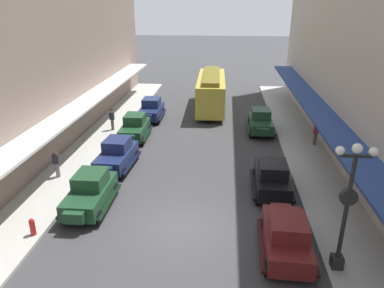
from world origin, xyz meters
TOP-DOWN VIEW (x-y plane):
  - ground_plane at (0.00, 0.00)m, footprint 200.00×200.00m
  - sidewalk_left at (-7.50, 0.00)m, footprint 3.00×60.00m
  - sidewalk_right at (7.50, 0.00)m, footprint 3.00×60.00m
  - parked_car_0 at (4.75, 13.63)m, footprint 2.15×4.26m
  - parked_car_1 at (-4.56, 16.18)m, footprint 2.16×4.27m
  - parked_car_2 at (4.55, -1.49)m, footprint 2.25×4.30m
  - parked_car_3 at (4.55, 3.80)m, footprint 2.19×4.28m
  - parked_car_4 at (-4.71, 6.07)m, footprint 2.31×4.32m
  - parked_car_5 at (-4.84, 11.28)m, footprint 2.22×4.29m
  - parked_car_6 at (-4.67, 1.33)m, footprint 2.17×4.27m
  - streetcar at (0.54, 19.82)m, footprint 2.74×9.66m
  - lamp_post_with_clock at (6.40, -2.26)m, footprint 1.42×0.44m
  - fire_hydrant at (-6.35, -1.35)m, footprint 0.24×0.24m
  - pedestrian_0 at (-7.73, 4.22)m, footprint 0.36×0.24m
  - pedestrian_1 at (8.40, 10.88)m, footprint 0.36×0.28m
  - pedestrian_3 at (-7.01, 12.67)m, footprint 0.36×0.28m

SIDE VIEW (x-z plane):
  - ground_plane at x=0.00m, z-range 0.00..0.00m
  - sidewalk_left at x=-7.50m, z-range 0.00..0.15m
  - sidewalk_right at x=7.50m, z-range 0.00..0.15m
  - fire_hydrant at x=-6.35m, z-range 0.15..0.97m
  - parked_car_0 at x=4.75m, z-range 0.02..1.86m
  - parked_car_1 at x=-4.56m, z-range 0.02..1.86m
  - parked_car_2 at x=4.55m, z-range 0.02..1.86m
  - parked_car_3 at x=4.55m, z-range 0.02..1.86m
  - parked_car_4 at x=-4.71m, z-range 0.02..1.86m
  - parked_car_5 at x=-4.84m, z-range 0.02..1.86m
  - parked_car_6 at x=-4.67m, z-range 0.02..1.86m
  - pedestrian_0 at x=-7.73m, z-range 0.17..1.81m
  - pedestrian_1 at x=8.40m, z-range 0.18..1.85m
  - pedestrian_3 at x=-7.01m, z-range 0.18..1.85m
  - streetcar at x=0.54m, z-range 0.17..3.63m
  - lamp_post_with_clock at x=6.40m, z-range 0.41..5.57m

